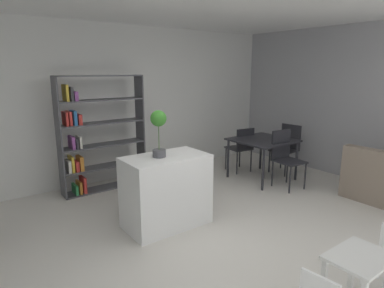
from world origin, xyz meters
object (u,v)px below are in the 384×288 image
(kitchen_island, at_px, (166,191))
(dining_chair_window_side, at_px, (287,145))
(dining_table, at_px, (263,143))
(child_table, at_px, (359,267))
(open_bookshelf, at_px, (94,136))
(dining_chair_near, at_px, (285,154))
(dining_chair_far, at_px, (242,146))
(potted_plant_on_island, at_px, (159,127))

(kitchen_island, distance_m, dining_chair_window_side, 3.20)
(dining_table, relative_size, dining_chair_window_side, 1.09)
(child_table, distance_m, dining_chair_window_side, 3.91)
(open_bookshelf, bearing_deg, dining_chair_near, -32.89)
(open_bookshelf, relative_size, dining_chair_far, 2.15)
(dining_table, bearing_deg, child_table, -124.93)
(kitchen_island, relative_size, child_table, 1.93)
(open_bookshelf, height_order, child_table, open_bookshelf)
(potted_plant_on_island, distance_m, child_table, 2.53)
(kitchen_island, height_order, potted_plant_on_island, potted_plant_on_island)
(potted_plant_on_island, relative_size, open_bookshelf, 0.31)
(kitchen_island, height_order, dining_chair_far, kitchen_island)
(potted_plant_on_island, height_order, dining_chair_window_side, potted_plant_on_island)
(open_bookshelf, bearing_deg, dining_chair_far, -15.11)
(kitchen_island, distance_m, dining_table, 2.48)
(child_table, height_order, dining_chair_near, dining_chair_near)
(child_table, height_order, dining_chair_far, dining_chair_far)
(dining_chair_near, bearing_deg, potted_plant_on_island, -174.62)
(potted_plant_on_island, bearing_deg, open_bookshelf, 96.16)
(dining_table, height_order, dining_chair_near, dining_chair_near)
(child_table, bearing_deg, dining_chair_near, 49.47)
(kitchen_island, xyz_separation_m, dining_chair_near, (2.43, 0.03, 0.11))
(open_bookshelf, bearing_deg, dining_table, -24.78)
(potted_plant_on_island, distance_m, dining_chair_window_side, 3.36)
(dining_chair_far, bearing_deg, dining_chair_near, 98.68)
(dining_chair_near, bearing_deg, open_bookshelf, 152.32)
(dining_chair_window_side, relative_size, dining_chair_near, 0.96)
(open_bookshelf, xyz_separation_m, dining_table, (2.69, -1.24, -0.25))
(dining_chair_near, bearing_deg, child_table, -125.32)
(dining_table, bearing_deg, dining_chair_near, -88.89)
(kitchen_island, xyz_separation_m, child_table, (0.45, -2.28, -0.06))
(potted_plant_on_island, bearing_deg, dining_chair_near, 0.17)
(kitchen_island, bearing_deg, dining_chair_far, 23.56)
(child_table, relative_size, dining_chair_far, 0.62)
(dining_table, xyz_separation_m, dining_chair_far, (-0.01, 0.52, -0.14))
(potted_plant_on_island, bearing_deg, kitchen_island, -13.54)
(kitchen_island, height_order, open_bookshelf, open_bookshelf)
(potted_plant_on_island, relative_size, dining_chair_window_side, 0.62)
(potted_plant_on_island, distance_m, dining_table, 2.63)
(open_bookshelf, distance_m, dining_table, 2.97)
(kitchen_island, relative_size, dining_chair_window_side, 1.14)
(potted_plant_on_island, height_order, child_table, potted_plant_on_island)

